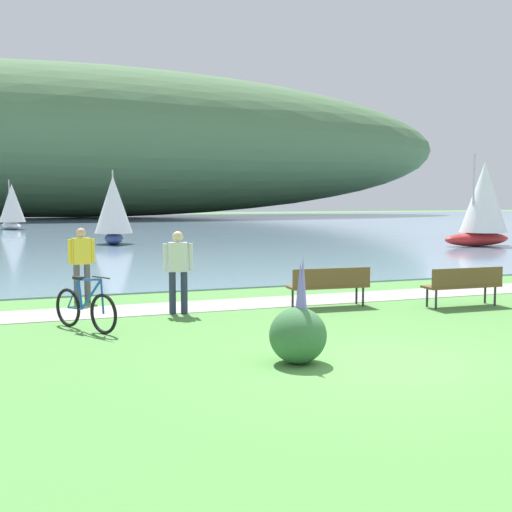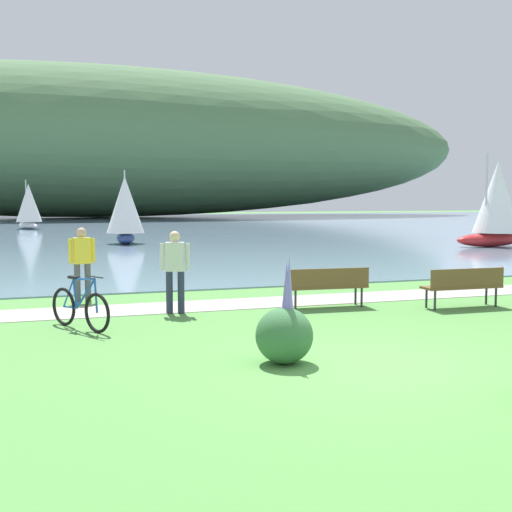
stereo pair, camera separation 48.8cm
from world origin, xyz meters
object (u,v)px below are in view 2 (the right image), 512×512
Objects in this scene: park_bench_near_camera at (328,284)px; sailboat_nearest_to_shore at (125,209)px; person_at_shoreline at (82,259)px; sailboat_toward_hillside at (496,203)px; park_bench_further_along at (464,284)px; person_on_the_grass at (175,266)px; sailboat_mid_bay at (29,206)px; bicycle_leaning_near_bench at (80,308)px.

sailboat_nearest_to_shore reaches higher than park_bench_near_camera.
person_at_shoreline is at bearing 153.12° from park_bench_near_camera.
park_bench_near_camera is 20.39m from sailboat_toward_hillside.
park_bench_near_camera is at bearing -85.04° from sailboat_nearest_to_shore.
person_at_shoreline is (-7.83, 3.50, 0.46)m from park_bench_further_along.
sailboat_nearest_to_shore reaches higher than person_at_shoreline.
park_bench_further_along is at bearing -78.11° from sailboat_nearest_to_shore.
sailboat_mid_bay is (-3.56, 39.22, 0.83)m from person_on_the_grass.
sailboat_toward_hillside reaches higher than bicycle_leaning_near_bench.
sailboat_toward_hillside reaches higher than park_bench_further_along.
sailboat_mid_bay reaches higher than person_on_the_grass.
bicycle_leaning_near_bench is at bearing -171.81° from park_bench_near_camera.
person_on_the_grass is 22.70m from sailboat_toward_hillside.
person_on_the_grass reaches higher than park_bench_near_camera.
person_at_shoreline is at bearing -151.18° from sailboat_toward_hillside.
park_bench_further_along is 1.17× the size of bicycle_leaning_near_bench.
person_at_shoreline and person_on_the_grass have the same top height.
sailboat_toward_hillside reaches higher than person_on_the_grass.
person_on_the_grass is 39.39m from sailboat_mid_bay.
bicycle_leaning_near_bench is 0.41× the size of sailboat_nearest_to_shore.
park_bench_further_along is 8.59m from person_at_shoreline.
sailboat_mid_bay is at bearing 92.27° from bicycle_leaning_near_bench.
sailboat_toward_hillside is at bearing 28.82° from person_at_shoreline.
bicycle_leaning_near_bench is 0.41× the size of sailboat_mid_bay.
sailboat_nearest_to_shore is at bearing 81.05° from bicycle_leaning_near_bench.
bicycle_leaning_near_bench is at bearing -150.89° from person_on_the_grass.
park_bench_near_camera is 40.17m from sailboat_mid_bay.
park_bench_further_along is at bearing -1.35° from bicycle_leaning_near_bench.
sailboat_mid_bay is at bearing 103.41° from park_bench_further_along.
sailboat_toward_hillside is (12.29, 14.56, 1.64)m from park_bench_further_along.
sailboat_toward_hillside is at bearing -49.78° from sailboat_mid_bay.
sailboat_nearest_to_shore is 1.01× the size of sailboat_mid_bay.
person_at_shoreline is at bearing 155.94° from park_bench_further_along.
park_bench_near_camera is 5.32m from bicycle_leaning_near_bench.
person_on_the_grass is at bearing 29.11° from bicycle_leaning_near_bench.
sailboat_toward_hillside is (20.11, 11.07, 1.18)m from person_at_shoreline.
sailboat_toward_hillside is (21.95, -25.95, 0.36)m from sailboat_mid_bay.
person_on_the_grass is at bearing 168.09° from park_bench_further_along.
person_on_the_grass is (-3.29, 0.34, 0.46)m from park_bench_near_camera.
person_on_the_grass is 0.46× the size of sailboat_mid_bay.
sailboat_mid_bay is at bearing 92.83° from person_at_shoreline.
sailboat_mid_bay is (-9.66, 40.51, 1.28)m from park_bench_further_along.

